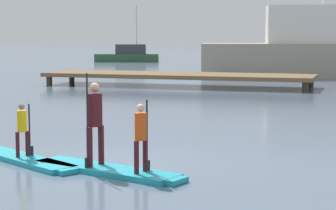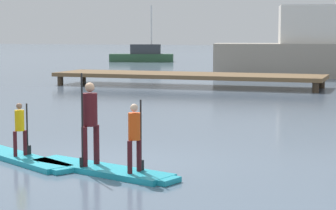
{
  "view_description": "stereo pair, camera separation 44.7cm",
  "coord_description": "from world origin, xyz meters",
  "px_view_note": "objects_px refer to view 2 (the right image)",
  "views": [
    {
      "loc": [
        4.81,
        -11.27,
        2.48
      ],
      "look_at": [
        0.45,
        2.69,
        0.86
      ],
      "focal_mm": 69.64,
      "sensor_mm": 36.0,
      "label": 1
    },
    {
      "loc": [
        5.24,
        -11.13,
        2.48
      ],
      "look_at": [
        0.45,
        2.69,
        0.86
      ],
      "focal_mm": 69.64,
      "sensor_mm": 36.0,
      "label": 2
    }
  ],
  "objects_px": {
    "paddleboard_near": "(20,158)",
    "fishing_boat_green_midground": "(143,55)",
    "paddleboard_far": "(103,170)",
    "fishing_boat_white_large": "(325,52)",
    "paddler_adult": "(90,118)",
    "paddler_child_solo": "(20,126)",
    "paddler_child_front": "(135,134)"
  },
  "relations": [
    {
      "from": "fishing_boat_green_midground",
      "to": "paddler_adult",
      "type": "bearing_deg",
      "value": -69.91
    },
    {
      "from": "paddler_adult",
      "to": "fishing_boat_white_large",
      "type": "xyz_separation_m",
      "value": [
        1.42,
        27.59,
        0.45
      ]
    },
    {
      "from": "paddler_child_front",
      "to": "paddleboard_far",
      "type": "bearing_deg",
      "value": 163.16
    },
    {
      "from": "paddleboard_far",
      "to": "paddler_adult",
      "type": "xyz_separation_m",
      "value": [
        -0.28,
        0.08,
        0.91
      ]
    },
    {
      "from": "paddleboard_near",
      "to": "paddler_child_solo",
      "type": "distance_m",
      "value": 0.62
    },
    {
      "from": "paddler_adult",
      "to": "paddler_child_front",
      "type": "xyz_separation_m",
      "value": [
        0.99,
        -0.3,
        -0.19
      ]
    },
    {
      "from": "paddleboard_far",
      "to": "fishing_boat_green_midground",
      "type": "xyz_separation_m",
      "value": [
        -15.74,
        42.32,
        0.55
      ]
    },
    {
      "from": "paddler_child_solo",
      "to": "paddleboard_far",
      "type": "xyz_separation_m",
      "value": [
        1.97,
        -0.47,
        -0.62
      ]
    },
    {
      "from": "paddler_child_front",
      "to": "fishing_boat_green_midground",
      "type": "xyz_separation_m",
      "value": [
        -16.44,
        42.54,
        -0.17
      ]
    },
    {
      "from": "paddler_child_front",
      "to": "paddleboard_near",
      "type": "bearing_deg",
      "value": 165.83
    },
    {
      "from": "paddler_child_solo",
      "to": "fishing_boat_white_large",
      "type": "relative_size",
      "value": 0.08
    },
    {
      "from": "paddleboard_far",
      "to": "fishing_boat_green_midground",
      "type": "distance_m",
      "value": 45.16
    },
    {
      "from": "paddleboard_far",
      "to": "fishing_boat_white_large",
      "type": "relative_size",
      "value": 0.24
    },
    {
      "from": "paddler_child_front",
      "to": "fishing_boat_green_midground",
      "type": "bearing_deg",
      "value": 111.13
    },
    {
      "from": "paddler_child_front",
      "to": "fishing_boat_white_large",
      "type": "relative_size",
      "value": 0.09
    },
    {
      "from": "paddleboard_near",
      "to": "fishing_boat_green_midground",
      "type": "relative_size",
      "value": 0.54
    },
    {
      "from": "fishing_boat_white_large",
      "to": "paddler_adult",
      "type": "bearing_deg",
      "value": -92.94
    },
    {
      "from": "paddler_child_solo",
      "to": "fishing_boat_green_midground",
      "type": "distance_m",
      "value": 44.05
    },
    {
      "from": "fishing_boat_green_midground",
      "to": "fishing_boat_white_large",
      "type": "bearing_deg",
      "value": -40.98
    },
    {
      "from": "paddleboard_near",
      "to": "paddleboard_far",
      "type": "bearing_deg",
      "value": -13.21
    },
    {
      "from": "paddler_adult",
      "to": "paddler_child_solo",
      "type": "bearing_deg",
      "value": 166.91
    },
    {
      "from": "paddleboard_near",
      "to": "paddler_child_front",
      "type": "bearing_deg",
      "value": -14.17
    },
    {
      "from": "paddler_child_solo",
      "to": "paddler_adult",
      "type": "distance_m",
      "value": 1.76
    },
    {
      "from": "paddler_child_solo",
      "to": "paddleboard_far",
      "type": "height_order",
      "value": "paddler_child_solo"
    },
    {
      "from": "fishing_boat_white_large",
      "to": "paddleboard_far",
      "type": "bearing_deg",
      "value": -92.34
    },
    {
      "from": "paddleboard_near",
      "to": "fishing_boat_green_midground",
      "type": "xyz_separation_m",
      "value": [
        -13.75,
        41.86,
        0.55
      ]
    },
    {
      "from": "paddleboard_near",
      "to": "paddler_adult",
      "type": "bearing_deg",
      "value": -12.7
    },
    {
      "from": "paddler_child_solo",
      "to": "fishing_boat_green_midground",
      "type": "xyz_separation_m",
      "value": [
        -13.76,
        41.85,
        -0.08
      ]
    },
    {
      "from": "paddler_child_front",
      "to": "fishing_boat_white_large",
      "type": "xyz_separation_m",
      "value": [
        0.43,
        27.88,
        0.64
      ]
    },
    {
      "from": "paddleboard_far",
      "to": "paddler_child_front",
      "type": "relative_size",
      "value": 2.53
    },
    {
      "from": "paddler_child_solo",
      "to": "fishing_boat_white_large",
      "type": "xyz_separation_m",
      "value": [
        3.1,
        27.19,
        0.73
      ]
    },
    {
      "from": "paddleboard_far",
      "to": "fishing_boat_white_large",
      "type": "distance_m",
      "value": 27.73
    }
  ]
}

